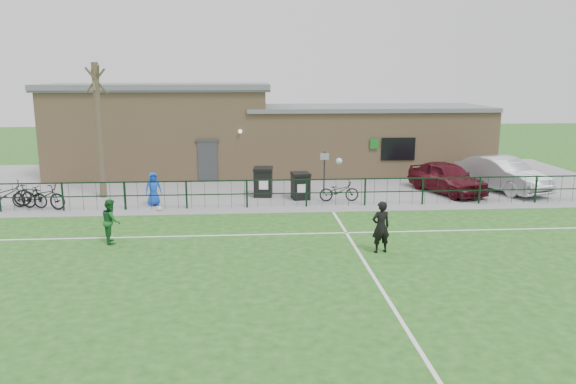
{
  "coord_description": "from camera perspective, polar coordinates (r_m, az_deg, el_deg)",
  "views": [
    {
      "loc": [
        -1.47,
        -14.93,
        5.6
      ],
      "look_at": [
        0.0,
        5.0,
        1.3
      ],
      "focal_mm": 35.0,
      "sensor_mm": 36.0,
      "label": 1
    }
  ],
  "objects": [
    {
      "name": "pitch_line_mid",
      "position": [
        19.79,
        0.21,
        -4.28
      ],
      "size": [
        28.0,
        0.1,
        0.01
      ],
      "primitive_type": "cube",
      "color": "white",
      "rests_on": "ground"
    },
    {
      "name": "bicycle_a",
      "position": [
        26.18,
        -26.87,
        -0.26
      ],
      "size": [
        2.22,
        1.52,
        1.1
      ],
      "primitive_type": "imported",
      "rotation": [
        0.0,
        0.0,
        1.98
      ],
      "color": "black",
      "rests_on": "paving_strip"
    },
    {
      "name": "car_maroon",
      "position": [
        27.28,
        15.84,
        1.44
      ],
      "size": [
        3.09,
        4.62,
        1.46
      ],
      "primitive_type": "imported",
      "rotation": [
        0.0,
        0.0,
        0.35
      ],
      "color": "#4A0D17",
      "rests_on": "paving_strip"
    },
    {
      "name": "perimeter_fence",
      "position": [
        23.51,
        -0.54,
        -0.14
      ],
      "size": [
        28.0,
        0.1,
        1.2
      ],
      "primitive_type": "cube",
      "color": "black",
      "rests_on": "ground"
    },
    {
      "name": "sign_post",
      "position": [
        25.99,
        3.7,
        1.97
      ],
      "size": [
        0.07,
        0.07,
        2.0
      ],
      "primitive_type": "cylinder",
      "rotation": [
        0.0,
        0.0,
        -0.16
      ],
      "color": "black",
      "rests_on": "paving_strip"
    },
    {
      "name": "ground",
      "position": [
        16.01,
        1.33,
        -8.33
      ],
      "size": [
        90.0,
        90.0,
        0.0
      ],
      "primitive_type": "plane",
      "color": "#1F5318",
      "rests_on": "ground"
    },
    {
      "name": "outfield_player",
      "position": [
        19.57,
        -17.54,
        -2.82
      ],
      "size": [
        0.74,
        0.85,
        1.48
      ],
      "primitive_type": "imported",
      "rotation": [
        0.0,
        0.0,
        1.86
      ],
      "color": "#1A5C27",
      "rests_on": "ground"
    },
    {
      "name": "car_silver",
      "position": [
        28.63,
        20.88,
        1.73
      ],
      "size": [
        3.29,
        5.15,
        1.6
      ],
      "primitive_type": "imported",
      "rotation": [
        0.0,
        0.0,
        0.36
      ],
      "color": "#A8ACB0",
      "rests_on": "paving_strip"
    },
    {
      "name": "wheelie_bin_right",
      "position": [
        25.03,
        1.28,
        0.54
      ],
      "size": [
        0.84,
        0.92,
        1.1
      ],
      "primitive_type": "cube",
      "rotation": [
        0.0,
        0.0,
        0.14
      ],
      "color": "black",
      "rests_on": "paving_strip"
    },
    {
      "name": "spectator_child",
      "position": [
        24.43,
        -13.51,
        0.31
      ],
      "size": [
        0.81,
        0.66,
        1.43
      ],
      "primitive_type": "imported",
      "rotation": [
        0.0,
        0.0,
        0.33
      ],
      "color": "blue",
      "rests_on": "paving_strip"
    },
    {
      "name": "bicycle_b",
      "position": [
        25.71,
        -24.8,
        -0.41
      ],
      "size": [
        1.69,
        0.84,
        0.98
      ],
      "primitive_type": "imported",
      "rotation": [
        0.0,
        0.0,
        1.33
      ],
      "color": "black",
      "rests_on": "paving_strip"
    },
    {
      "name": "ball_ground",
      "position": [
        23.53,
        -12.93,
        -1.66
      ],
      "size": [
        0.23,
        0.23,
        0.23
      ],
      "primitive_type": "sphere",
      "color": "white",
      "rests_on": "ground"
    },
    {
      "name": "pitch_line_touch",
      "position": [
        23.45,
        -0.5,
        -1.66
      ],
      "size": [
        28.0,
        0.1,
        0.01
      ],
      "primitive_type": "cube",
      "color": "white",
      "rests_on": "ground"
    },
    {
      "name": "bicycle_e",
      "position": [
        24.67,
        5.21,
        0.1
      ],
      "size": [
        1.73,
        0.61,
        0.91
      ],
      "primitive_type": "imported",
      "rotation": [
        0.0,
        0.0,
        1.57
      ],
      "color": "black",
      "rests_on": "paving_strip"
    },
    {
      "name": "clubhouse",
      "position": [
        31.61,
        -3.15,
        5.99
      ],
      "size": [
        24.25,
        5.4,
        4.96
      ],
      "color": "tan",
      "rests_on": "ground"
    },
    {
      "name": "goalkeeper_kick",
      "position": [
        17.91,
        9.29,
        -3.33
      ],
      "size": [
        1.31,
        3.32,
        2.58
      ],
      "color": "black",
      "rests_on": "ground"
    },
    {
      "name": "pitch_line_perp",
      "position": [
        16.32,
        8.41,
        -8.05
      ],
      "size": [
        0.1,
        16.0,
        0.01
      ],
      "primitive_type": "cube",
      "color": "white",
      "rests_on": "ground"
    },
    {
      "name": "wheelie_bin_left",
      "position": [
        25.61,
        -2.53,
        0.95
      ],
      "size": [
        0.9,
        1.0,
        1.23
      ],
      "primitive_type": "cube",
      "rotation": [
        0.0,
        0.0,
        -0.09
      ],
      "color": "black",
      "rests_on": "paving_strip"
    },
    {
      "name": "bicycle_c",
      "position": [
        25.3,
        -23.64,
        -0.37
      ],
      "size": [
        2.2,
        1.34,
        1.09
      ],
      "primitive_type": "imported",
      "rotation": [
        0.0,
        0.0,
        1.25
      ],
      "color": "black",
      "rests_on": "paving_strip"
    },
    {
      "name": "bare_tree",
      "position": [
        26.38,
        -18.63,
        5.85
      ],
      "size": [
        0.3,
        0.3,
        6.0
      ],
      "primitive_type": "cylinder",
      "color": "#473A2B",
      "rests_on": "ground"
    },
    {
      "name": "paving_strip",
      "position": [
        29.01,
        -1.24,
        1.03
      ],
      "size": [
        34.0,
        13.0,
        0.02
      ],
      "primitive_type": "cube",
      "color": "gray",
      "rests_on": "ground"
    }
  ]
}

